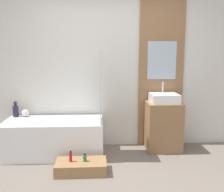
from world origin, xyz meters
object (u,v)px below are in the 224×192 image
(sink, at_px, (164,98))
(vase_tall_dark, at_px, (16,111))
(wooden_step_bench, at_px, (81,167))
(bottle_soap_primary, at_px, (71,157))
(bottle_soap_secondary, at_px, (85,158))
(vase_round_light, at_px, (25,113))
(bathtub, at_px, (55,137))

(sink, distance_m, vase_tall_dark, 2.40)
(vase_tall_dark, bearing_deg, sink, -3.66)
(wooden_step_bench, xyz_separation_m, bottle_soap_primary, (-0.14, 0.00, 0.15))
(vase_tall_dark, xyz_separation_m, bottle_soap_secondary, (1.15, -0.91, -0.45))
(vase_round_light, bearing_deg, bathtub, -27.08)
(vase_tall_dark, bearing_deg, vase_round_light, -5.10)
(vase_round_light, height_order, bottle_soap_secondary, vase_round_light)
(sink, bearing_deg, vase_tall_dark, 176.34)
(vase_round_light, bearing_deg, wooden_step_bench, -43.73)
(bathtub, height_order, bottle_soap_secondary, bathtub)
(bathtub, distance_m, vase_tall_dark, 0.80)
(bottle_soap_primary, relative_size, bottle_soap_secondary, 1.38)
(wooden_step_bench, bearing_deg, bathtub, 124.55)
(vase_round_light, distance_m, bottle_soap_primary, 1.27)
(vase_round_light, relative_size, bottle_soap_primary, 0.78)
(bathtub, height_order, bottle_soap_primary, bathtub)
(bottle_soap_secondary, bearing_deg, vase_round_light, 137.77)
(vase_tall_dark, distance_m, vase_round_light, 0.16)
(wooden_step_bench, bearing_deg, sink, 30.48)
(wooden_step_bench, xyz_separation_m, sink, (1.29, 0.76, 0.78))
(sink, bearing_deg, bottle_soap_secondary, -148.51)
(wooden_step_bench, height_order, bottle_soap_primary, bottle_soap_primary)
(vase_round_light, height_order, bottle_soap_primary, vase_round_light)
(bathtub, bearing_deg, vase_tall_dark, 157.69)
(wooden_step_bench, relative_size, vase_tall_dark, 2.74)
(bathtub, relative_size, sink, 3.43)
(bottle_soap_secondary, bearing_deg, wooden_step_bench, 180.00)
(wooden_step_bench, distance_m, bottle_soap_primary, 0.20)
(sink, height_order, bottle_soap_primary, sink)
(sink, relative_size, bottle_soap_secondary, 3.97)
(vase_round_light, bearing_deg, vase_tall_dark, 174.90)
(vase_tall_dark, bearing_deg, wooden_step_bench, -39.80)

